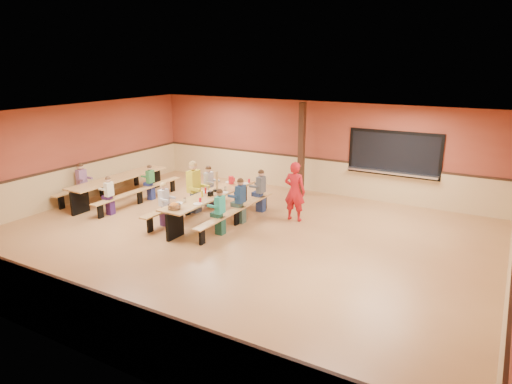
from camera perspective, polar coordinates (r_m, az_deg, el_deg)
The scene contains 23 objects.
ground at distance 11.36m, azimuth -2.83°, elevation -5.90°, with size 12.00×12.00×0.00m, color #946238.
room_envelope at distance 11.12m, azimuth -2.88°, elevation -2.60°, with size 12.04×10.04×3.02m.
kitchen_pass_through at distance 14.42m, azimuth 16.85°, elevation 4.38°, with size 2.78×0.28×1.38m.
structural_post at distance 14.77m, azimuth 5.70°, elevation 5.30°, with size 0.18×0.18×3.00m, color black.
cafeteria_table_main at distance 12.57m, azimuth -5.65°, elevation -1.21°, with size 1.91×3.70×0.74m.
cafeteria_table_second at distance 14.96m, azimuth -16.68°, elevation 1.01°, with size 1.91×3.70×0.74m.
seated_child_white_left at distance 12.33m, azimuth -11.41°, elevation -1.53°, with size 0.35×0.29×1.17m, color silver, non-canonical shape.
seated_adult_yellow at distance 13.24m, azimuth -7.79°, elevation 0.58°, with size 0.50×0.41×1.48m, color gold, non-canonical shape.
seated_child_grey_left at distance 13.84m, azimuth -5.91°, elevation 0.75°, with size 0.37×0.30×1.21m, color #B0B0B0, non-canonical shape.
seated_child_teal_right at distance 11.51m, azimuth -4.52°, elevation -2.52°, with size 0.35×0.29×1.17m, color teal, non-canonical shape.
seated_child_navy_right at distance 12.28m, azimuth -1.94°, elevation -1.13°, with size 0.38×0.31×1.23m, color navy, non-canonical shape.
seated_child_char_right at distance 13.21m, azimuth 0.63°, elevation 0.13°, with size 0.38×0.31×1.23m, color #4A4E54, non-canonical shape.
seated_child_purple_sec at distance 15.08m, azimuth -20.92°, elevation 1.06°, with size 0.37×0.31×1.22m, color #83577E, non-canonical shape.
seated_child_green_sec at distance 14.74m, azimuth -13.05°, elevation 1.16°, with size 0.32×0.26×1.11m, color #2E6F38, non-canonical shape.
seated_child_tan_sec at distance 13.60m, azimuth -17.85°, elevation -0.46°, with size 0.32×0.26×1.11m, color beige, non-canonical shape.
standing_woman at distance 12.47m, azimuth 4.86°, elevation 0.09°, with size 0.60×0.39×1.65m, color red.
punch_pitcher at distance 13.51m, azimuth -3.14°, elevation 1.50°, with size 0.16×0.16×0.22m, color red.
chip_bowl at distance 11.37m, azimuth -10.18°, elevation -1.75°, with size 0.32×0.32×0.15m, color orange, non-canonical shape.
napkin_dispenser at distance 12.34m, azimuth -5.71°, elevation -0.20°, with size 0.10×0.14×0.13m, color black.
condiment_mustard at distance 12.27m, azimuth -6.77°, elevation -0.22°, with size 0.06×0.06×0.17m, color yellow.
condiment_ketchup at distance 12.59m, azimuth -6.33°, elevation 0.22°, with size 0.06×0.06×0.17m, color #B2140F.
table_paddle at distance 12.73m, azimuth -4.90°, elevation 0.67°, with size 0.16×0.16×0.56m.
place_settings at distance 12.50m, azimuth -5.68°, elevation -0.03°, with size 0.65×3.30×0.11m, color beige, non-canonical shape.
Camera 1 is at (5.73, -8.84, 4.27)m, focal length 32.00 mm.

